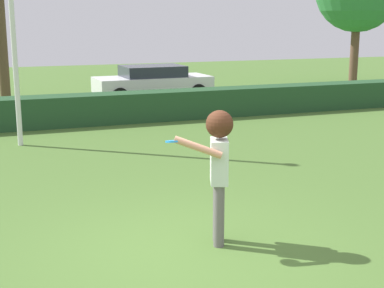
{
  "coord_description": "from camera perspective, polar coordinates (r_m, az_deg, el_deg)",
  "views": [
    {
      "loc": [
        -2.3,
        -6.39,
        2.94
      ],
      "look_at": [
        0.51,
        1.1,
        1.15
      ],
      "focal_mm": 52.79,
      "sensor_mm": 36.0,
      "label": 1
    }
  ],
  "objects": [
    {
      "name": "ground_plane",
      "position": [
        7.4,
        -0.7,
        -10.8
      ],
      "size": [
        60.0,
        60.0,
        0.0
      ],
      "primitive_type": "plane",
      "color": "#4A6E2E"
    },
    {
      "name": "person",
      "position": [
        7.3,
        2.69,
        -1.51
      ],
      "size": [
        0.82,
        0.54,
        1.8
      ],
      "color": "slate",
      "rests_on": "ground"
    },
    {
      "name": "frisbee",
      "position": [
        7.04,
        -1.84,
        0.28
      ],
      "size": [
        0.22,
        0.22,
        0.06
      ],
      "color": "#268CE5"
    },
    {
      "name": "hedge_row",
      "position": [
        16.12,
        -12.13,
        3.34
      ],
      "size": [
        28.65,
        0.9,
        0.85
      ],
      "primitive_type": "cube",
      "color": "#224827",
      "rests_on": "ground"
    },
    {
      "name": "parked_car_white",
      "position": [
        20.84,
        -3.99,
        6.37
      ],
      "size": [
        4.25,
        1.92,
        1.25
      ],
      "color": "white",
      "rests_on": "ground"
    }
  ]
}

